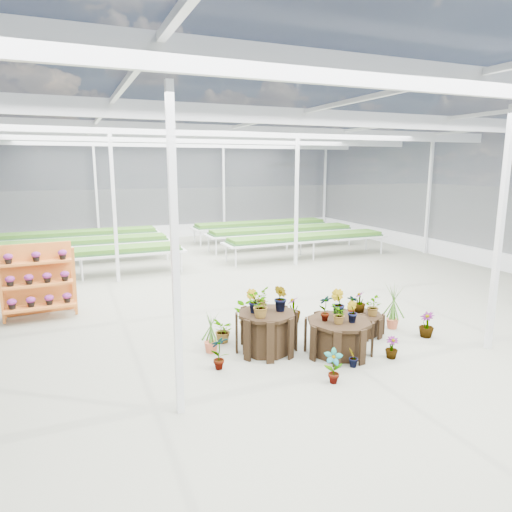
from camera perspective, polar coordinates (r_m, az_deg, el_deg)
name	(u,v)px	position (r m, az deg, el deg)	size (l,w,h in m)	color
ground_plane	(262,307)	(11.34, 0.79, -6.44)	(24.00, 24.00, 0.00)	gray
greenhouse_shell	(263,217)	(10.86, 0.82, 4.93)	(18.00, 24.00, 4.50)	white
steel_frame	(263,217)	(10.86, 0.82, 4.93)	(18.00, 24.00, 4.50)	silver
nursery_benches	(189,245)	(17.90, -8.39, 1.43)	(16.00, 7.00, 0.84)	silver
plinth_tall	(266,332)	(8.67, 1.32, -9.46)	(1.12, 1.12, 0.77)	black
plinth_mid	(338,337)	(8.74, 10.27, -9.90)	(1.23, 1.23, 0.65)	black
plinth_low	(361,324)	(9.86, 12.97, -8.25)	(0.92, 0.92, 0.41)	black
shelf_rack	(38,282)	(11.52, -25.55, -2.95)	(1.59, 0.84, 1.68)	#C96826
nursery_plants	(298,317)	(9.09, 5.27, -7.59)	(4.71, 3.25, 1.29)	#34611D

